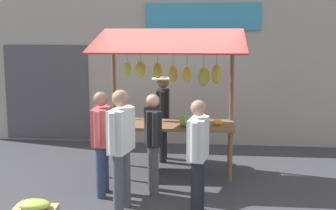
{
  "coord_description": "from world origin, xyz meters",
  "views": [
    {
      "loc": [
        -0.78,
        7.69,
        2.47
      ],
      "look_at": [
        0.0,
        0.3,
        1.25
      ],
      "focal_mm": 48.9,
      "sensor_mm": 36.0,
      "label": 1
    }
  ],
  "objects_px": {
    "shopper_in_striped_shirt": "(102,136)",
    "shopper_with_ponytail": "(198,150)",
    "vendor_with_sunhat": "(163,111)",
    "shopper_with_shopping_bag": "(121,141)",
    "shopper_in_grey_tee": "(153,137)",
    "market_stall": "(171,84)"
  },
  "relations": [
    {
      "from": "vendor_with_sunhat",
      "to": "shopper_with_shopping_bag",
      "type": "relative_size",
      "value": 0.96
    },
    {
      "from": "shopper_in_striped_shirt",
      "to": "market_stall",
      "type": "bearing_deg",
      "value": -38.85
    },
    {
      "from": "shopper_in_striped_shirt",
      "to": "shopper_in_grey_tee",
      "type": "distance_m",
      "value": 0.77
    },
    {
      "from": "shopper_in_grey_tee",
      "to": "shopper_with_ponytail",
      "type": "relative_size",
      "value": 0.98
    },
    {
      "from": "shopper_with_shopping_bag",
      "to": "shopper_in_striped_shirt",
      "type": "height_order",
      "value": "shopper_with_shopping_bag"
    },
    {
      "from": "shopper_in_striped_shirt",
      "to": "vendor_with_sunhat",
      "type": "bearing_deg",
      "value": -22.01
    },
    {
      "from": "shopper_in_striped_shirt",
      "to": "shopper_with_ponytail",
      "type": "height_order",
      "value": "shopper_in_striped_shirt"
    },
    {
      "from": "market_stall",
      "to": "shopper_with_shopping_bag",
      "type": "xyz_separation_m",
      "value": [
        0.51,
        1.81,
        -0.58
      ]
    },
    {
      "from": "vendor_with_sunhat",
      "to": "shopper_with_ponytail",
      "type": "height_order",
      "value": "vendor_with_sunhat"
    },
    {
      "from": "shopper_with_ponytail",
      "to": "shopper_in_striped_shirt",
      "type": "bearing_deg",
      "value": 76.07
    },
    {
      "from": "vendor_with_sunhat",
      "to": "shopper_in_grey_tee",
      "type": "height_order",
      "value": "vendor_with_sunhat"
    },
    {
      "from": "shopper_with_shopping_bag",
      "to": "shopper_in_grey_tee",
      "type": "bearing_deg",
      "value": -12.99
    },
    {
      "from": "vendor_with_sunhat",
      "to": "shopper_with_shopping_bag",
      "type": "distance_m",
      "value": 2.52
    },
    {
      "from": "shopper_in_striped_shirt",
      "to": "shopper_in_grey_tee",
      "type": "xyz_separation_m",
      "value": [
        -0.74,
        -0.19,
        -0.03
      ]
    },
    {
      "from": "shopper_in_striped_shirt",
      "to": "shopper_in_grey_tee",
      "type": "relative_size",
      "value": 1.03
    },
    {
      "from": "shopper_in_grey_tee",
      "to": "vendor_with_sunhat",
      "type": "bearing_deg",
      "value": -13.03
    },
    {
      "from": "market_stall",
      "to": "vendor_with_sunhat",
      "type": "xyz_separation_m",
      "value": [
        0.23,
        -0.7,
        -0.61
      ]
    },
    {
      "from": "market_stall",
      "to": "shopper_in_grey_tee",
      "type": "height_order",
      "value": "market_stall"
    },
    {
      "from": "shopper_in_striped_shirt",
      "to": "shopper_with_ponytail",
      "type": "distance_m",
      "value": 1.58
    },
    {
      "from": "market_stall",
      "to": "shopper_in_grey_tee",
      "type": "distance_m",
      "value": 1.27
    },
    {
      "from": "market_stall",
      "to": "shopper_in_striped_shirt",
      "type": "xyz_separation_m",
      "value": [
        0.92,
        1.24,
        -0.65
      ]
    },
    {
      "from": "vendor_with_sunhat",
      "to": "shopper_with_ponytail",
      "type": "xyz_separation_m",
      "value": [
        -0.76,
        2.53,
        -0.06
      ]
    }
  ]
}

